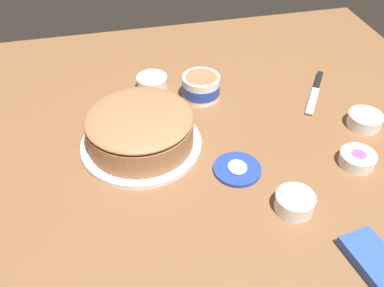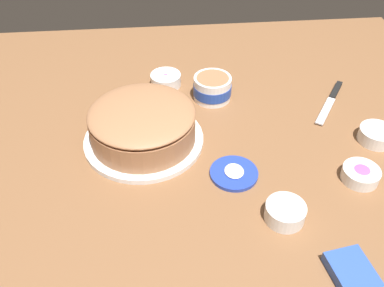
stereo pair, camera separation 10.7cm
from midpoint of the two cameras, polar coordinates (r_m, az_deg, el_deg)
name	(u,v)px [view 1 (the left image)]	position (r m, az deg, el deg)	size (l,w,h in m)	color
ground_plane	(220,158)	(1.08, 0.97, -2.08)	(1.54, 1.54, 0.00)	brown
frosted_cake	(140,131)	(1.09, -9.80, 1.61)	(0.32, 0.32, 0.11)	white
frosting_tub	(201,87)	(1.27, -1.21, 7.60)	(0.11, 0.11, 0.07)	white
frosting_tub_lid	(237,169)	(1.04, 3.22, -3.58)	(0.12, 0.12, 0.02)	#233DAD
spreading_knife	(316,88)	(1.36, 14.24, 7.13)	(0.21, 0.15, 0.01)	silver
sprinkle_bowl_pink	(152,82)	(1.33, -7.73, 8.18)	(0.09, 0.09, 0.04)	white
sprinkle_bowl_rainbow	(358,158)	(1.11, 18.91, -2.01)	(0.09, 0.09, 0.03)	white
sprinkle_bowl_orange	(295,202)	(0.97, 10.62, -7.91)	(0.09, 0.09, 0.04)	white
sprinkle_bowl_yellow	(365,120)	(1.24, 20.04, 2.93)	(0.09, 0.09, 0.04)	white
candy_box_lower	(376,264)	(0.92, 20.53, -15.10)	(0.15, 0.08, 0.02)	#2D51B2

